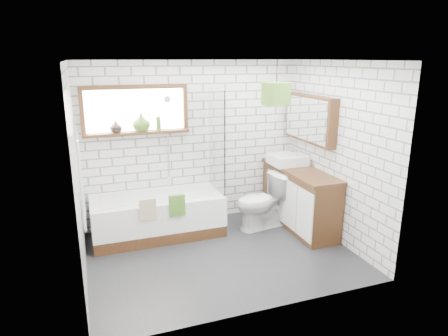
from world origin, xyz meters
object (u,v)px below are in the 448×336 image
object	(u,v)px
toilet	(262,202)
pendant	(276,93)
vanity	(299,198)
bathtub	(158,216)
basin	(288,159)

from	to	relation	value
toilet	pendant	world-z (taller)	pendant
vanity	toilet	size ratio (longest dim) A/B	1.92
vanity	pendant	distance (m)	1.87
bathtub	basin	distance (m)	2.17
bathtub	toilet	xyz separation A→B (m)	(1.55, -0.27, 0.12)
toilet	basin	bearing A→B (deg)	101.40
toilet	bathtub	bearing A→B (deg)	-107.76
vanity	basin	world-z (taller)	basin
bathtub	vanity	bearing A→B (deg)	-10.81
vanity	pendant	xyz separation A→B (m)	(-0.72, -0.53, 1.64)
pendant	toilet	bearing A→B (deg)	75.87
vanity	basin	bearing A→B (deg)	101.15
bathtub	pendant	bearing A→B (deg)	-33.80
bathtub	toilet	distance (m)	1.58
toilet	pendant	bearing A→B (deg)	-21.95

